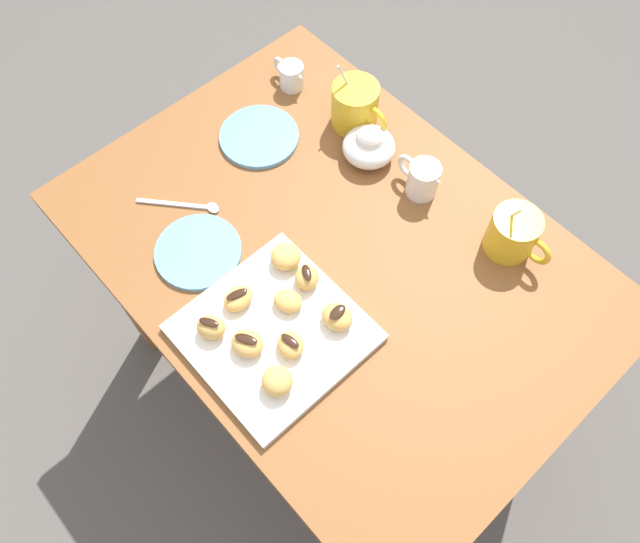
# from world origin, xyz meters

# --- Properties ---
(ground_plane) EXTENTS (8.00, 8.00, 0.00)m
(ground_plane) POSITION_xyz_m (0.00, 0.00, 0.00)
(ground_plane) COLOR #514C47
(dining_table) EXTENTS (0.99, 0.71, 0.71)m
(dining_table) POSITION_xyz_m (0.00, 0.00, 0.57)
(dining_table) COLOR brown
(dining_table) RESTS_ON ground_plane
(pastry_plate_square) EXTENTS (0.28, 0.28, 0.02)m
(pastry_plate_square) POSITION_xyz_m (0.05, -0.19, 0.72)
(pastry_plate_square) COLOR silver
(pastry_plate_square) RESTS_ON dining_table
(coffee_mug_mustard_left) EXTENTS (0.14, 0.10, 0.14)m
(coffee_mug_mustard_left) POSITION_xyz_m (-0.20, 0.24, 0.76)
(coffee_mug_mustard_left) COLOR gold
(coffee_mug_mustard_left) RESTS_ON dining_table
(coffee_mug_mustard_right) EXTENTS (0.13, 0.09, 0.13)m
(coffee_mug_mustard_right) POSITION_xyz_m (0.21, 0.24, 0.75)
(coffee_mug_mustard_right) COLOR gold
(coffee_mug_mustard_right) RESTS_ON dining_table
(cream_pitcher_white) EXTENTS (0.10, 0.06, 0.07)m
(cream_pitcher_white) POSITION_xyz_m (0.01, 0.21, 0.75)
(cream_pitcher_white) COLOR silver
(cream_pitcher_white) RESTS_ON dining_table
(ice_cream_bowl) EXTENTS (0.11, 0.11, 0.08)m
(ice_cream_bowl) POSITION_xyz_m (-0.12, 0.20, 0.74)
(ice_cream_bowl) COLOR silver
(ice_cream_bowl) RESTS_ON dining_table
(chocolate_sauce_pitcher) EXTENTS (0.09, 0.05, 0.06)m
(chocolate_sauce_pitcher) POSITION_xyz_m (-0.37, 0.21, 0.74)
(chocolate_sauce_pitcher) COLOR silver
(chocolate_sauce_pitcher) RESTS_ON dining_table
(saucer_sky_left) EXTENTS (0.16, 0.16, 0.01)m
(saucer_sky_left) POSITION_xyz_m (-0.17, -0.19, 0.71)
(saucer_sky_left) COLOR #66A8DB
(saucer_sky_left) RESTS_ON dining_table
(saucer_sky_right) EXTENTS (0.16, 0.16, 0.01)m
(saucer_sky_right) POSITION_xyz_m (-0.30, 0.07, 0.71)
(saucer_sky_right) COLOR #66A8DB
(saucer_sky_right) RESTS_ON dining_table
(loose_spoon_near_saucer) EXTENTS (0.13, 0.11, 0.01)m
(loose_spoon_near_saucer) POSITION_xyz_m (-0.26, -0.14, 0.71)
(loose_spoon_near_saucer) COLOR silver
(loose_spoon_near_saucer) RESTS_ON dining_table
(beignet_0) EXTENTS (0.06, 0.06, 0.03)m
(beignet_0) POSITION_xyz_m (0.03, -0.14, 0.74)
(beignet_0) COLOR #DBA351
(beignet_0) RESTS_ON pastry_plate_square
(beignet_1) EXTENTS (0.07, 0.07, 0.04)m
(beignet_1) POSITION_xyz_m (0.13, -0.25, 0.74)
(beignet_1) COLOR #DBA351
(beignet_1) RESTS_ON pastry_plate_square
(beignet_2) EXTENTS (0.06, 0.05, 0.03)m
(beignet_2) POSITION_xyz_m (0.11, -0.10, 0.74)
(beignet_2) COLOR #DBA351
(beignet_2) RESTS_ON pastry_plate_square
(chocolate_drizzle_2) EXTENTS (0.02, 0.03, 0.00)m
(chocolate_drizzle_2) POSITION_xyz_m (0.11, -0.10, 0.76)
(chocolate_drizzle_2) COLOR black
(chocolate_drizzle_2) RESTS_ON beignet_2
(beignet_3) EXTENTS (0.06, 0.06, 0.04)m
(beignet_3) POSITION_xyz_m (-0.02, -0.27, 0.74)
(beignet_3) COLOR #DBA351
(beignet_3) RESTS_ON pastry_plate_square
(chocolate_drizzle_3) EXTENTS (0.04, 0.03, 0.00)m
(chocolate_drizzle_3) POSITION_xyz_m (-0.02, -0.27, 0.76)
(chocolate_drizzle_3) COLOR black
(chocolate_drizzle_3) RESTS_ON beignet_3
(beignet_4) EXTENTS (0.07, 0.06, 0.03)m
(beignet_4) POSITION_xyz_m (0.04, -0.24, 0.74)
(beignet_4) COLOR #DBA351
(beignet_4) RESTS_ON pastry_plate_square
(chocolate_drizzle_4) EXTENTS (0.04, 0.03, 0.00)m
(chocolate_drizzle_4) POSITION_xyz_m (0.04, -0.24, 0.76)
(chocolate_drizzle_4) COLOR black
(chocolate_drizzle_4) RESTS_ON beignet_4
(beignet_5) EXTENTS (0.05, 0.06, 0.03)m
(beignet_5) POSITION_xyz_m (-0.03, -0.20, 0.74)
(beignet_5) COLOR #DBA351
(beignet_5) RESTS_ON pastry_plate_square
(chocolate_drizzle_5) EXTENTS (0.02, 0.04, 0.00)m
(chocolate_drizzle_5) POSITION_xyz_m (-0.03, -0.20, 0.76)
(chocolate_drizzle_5) COLOR black
(chocolate_drizzle_5) RESTS_ON beignet_5
(beignet_6) EXTENTS (0.07, 0.07, 0.04)m
(beignet_6) POSITION_xyz_m (-0.04, -0.09, 0.74)
(beignet_6) COLOR #DBA351
(beignet_6) RESTS_ON pastry_plate_square
(beignet_7) EXTENTS (0.06, 0.06, 0.03)m
(beignet_7) POSITION_xyz_m (0.02, -0.09, 0.74)
(beignet_7) COLOR #DBA351
(beignet_7) RESTS_ON pastry_plate_square
(chocolate_drizzle_7) EXTENTS (0.04, 0.03, 0.00)m
(chocolate_drizzle_7) POSITION_xyz_m (0.02, -0.09, 0.76)
(chocolate_drizzle_7) COLOR black
(chocolate_drizzle_7) RESTS_ON beignet_7
(beignet_8) EXTENTS (0.06, 0.06, 0.03)m
(beignet_8) POSITION_xyz_m (0.09, -0.19, 0.74)
(beignet_8) COLOR #DBA351
(beignet_8) RESTS_ON pastry_plate_square
(chocolate_drizzle_8) EXTENTS (0.04, 0.02, 0.00)m
(chocolate_drizzle_8) POSITION_xyz_m (0.09, -0.19, 0.76)
(chocolate_drizzle_8) COLOR black
(chocolate_drizzle_8) RESTS_ON beignet_8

